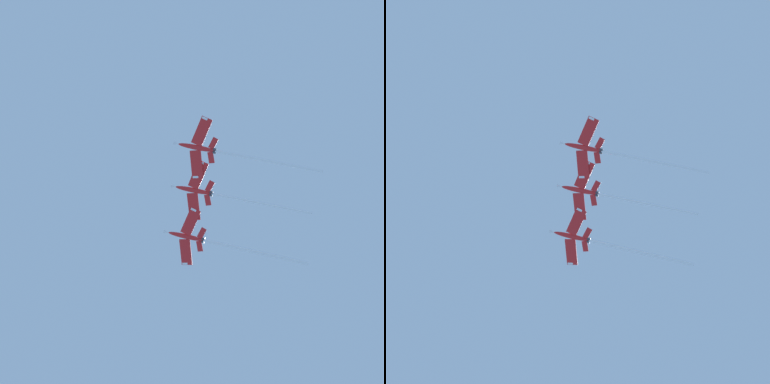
# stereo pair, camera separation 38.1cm
# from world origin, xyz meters

# --- Properties ---
(jet_inner_left) EXTENTS (35.48, 33.33, 12.06)m
(jet_inner_left) POSITION_xyz_m (16.95, -13.57, 166.07)
(jet_inner_left) COLOR red
(jet_centre) EXTENTS (33.97, 32.50, 11.94)m
(jet_centre) POSITION_xyz_m (25.68, -2.91, 166.62)
(jet_centre) COLOR red
(jet_inner_right) EXTENTS (36.05, 33.83, 12.06)m
(jet_inner_right) POSITION_xyz_m (38.90, 6.44, 165.50)
(jet_inner_right) COLOR red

